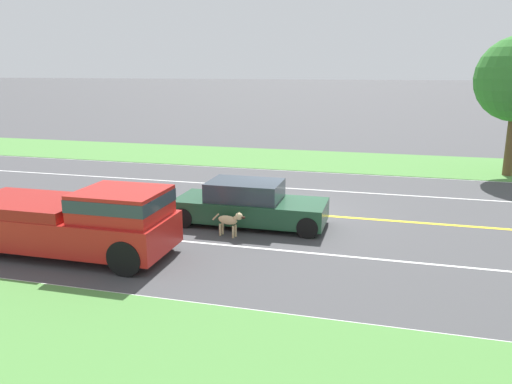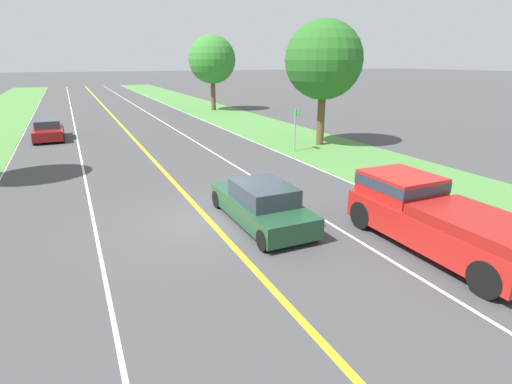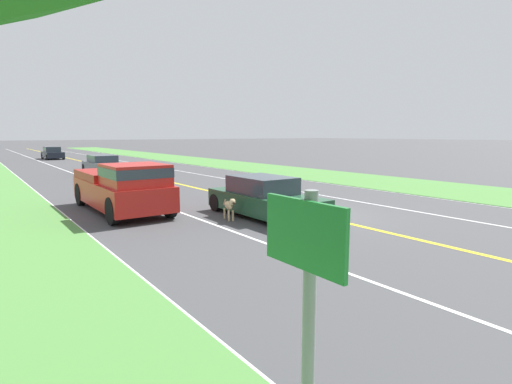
{
  "view_description": "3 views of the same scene",
  "coord_description": "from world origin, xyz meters",
  "views": [
    {
      "loc": [
        15.77,
        3.07,
        4.72
      ],
      "look_at": [
        1.93,
        -0.6,
        1.16
      ],
      "focal_mm": 35.0,
      "sensor_mm": 36.0,
      "label": 1
    },
    {
      "loc": [
        -3.76,
        -11.86,
        5.06
      ],
      "look_at": [
        1.51,
        -0.49,
        0.92
      ],
      "focal_mm": 28.0,
      "sensor_mm": 36.0,
      "label": 2
    },
    {
      "loc": [
        9.52,
        9.68,
        2.77
      ],
      "look_at": [
        2.32,
        -0.29,
        0.99
      ],
      "focal_mm": 28.0,
      "sensor_mm": 36.0,
      "label": 3
    }
  ],
  "objects": [
    {
      "name": "ground_plane",
      "position": [
        0.0,
        0.0,
        0.0
      ],
      "size": [
        400.0,
        400.0,
        0.0
      ],
      "primitive_type": "plane",
      "color": "#424244"
    },
    {
      "name": "grass_verge_left",
      "position": [
        -10.0,
        0.0,
        0.01
      ],
      "size": [
        6.0,
        160.0,
        0.03
      ],
      "primitive_type": "cube",
      "color": "#4C843D",
      "rests_on": "ground"
    },
    {
      "name": "pickup_truck",
      "position": [
        5.11,
        -4.54,
        0.93
      ],
      "size": [
        2.1,
        5.49,
        1.81
      ],
      "color": "red",
      "rests_on": "ground"
    },
    {
      "name": "car_trailing_mid",
      "position": [
        1.73,
        -40.35,
        0.64
      ],
      "size": [
        1.82,
        4.33,
        1.39
      ],
      "color": "black",
      "rests_on": "ground"
    },
    {
      "name": "street_sign",
      "position": [
        7.98,
        8.06,
        1.55
      ],
      "size": [
        0.11,
        0.64,
        2.46
      ],
      "color": "gray",
      "rests_on": "ground"
    },
    {
      "name": "centre_divider_line",
      "position": [
        0.0,
        0.0,
        0.0
      ],
      "size": [
        0.18,
        160.0,
        0.01
      ],
      "primitive_type": "cube",
      "color": "yellow",
      "rests_on": "ground"
    },
    {
      "name": "lane_dash_oncoming",
      "position": [
        -3.5,
        0.0,
        0.0
      ],
      "size": [
        0.1,
        160.0,
        0.01
      ],
      "primitive_type": "cube",
      "color": "white",
      "rests_on": "ground"
    },
    {
      "name": "ego_car",
      "position": [
        1.5,
        -0.93,
        0.63
      ],
      "size": [
        1.84,
        4.62,
        1.36
      ],
      "color": "#1E472D",
      "rests_on": "ground"
    },
    {
      "name": "lane_dash_same_dir",
      "position": [
        3.5,
        0.0,
        0.0
      ],
      "size": [
        0.1,
        160.0,
        0.01
      ],
      "primitive_type": "cube",
      "color": "white",
      "rests_on": "ground"
    },
    {
      "name": "dog",
      "position": [
        2.76,
        -1.15,
        0.48
      ],
      "size": [
        0.38,
        1.08,
        0.77
      ],
      "rotation": [
        0.0,
        0.0,
        -0.23
      ],
      "color": "#D1B784",
      "rests_on": "ground"
    },
    {
      "name": "lane_edge_line_right",
      "position": [
        7.0,
        0.0,
        0.0
      ],
      "size": [
        0.14,
        160.0,
        0.01
      ],
      "primitive_type": "cube",
      "color": "white",
      "rests_on": "ground"
    },
    {
      "name": "car_trailing_near",
      "position": [
        1.79,
        -19.51,
        0.62
      ],
      "size": [
        1.89,
        4.8,
        1.31
      ],
      "color": "#51565B",
      "rests_on": "ground"
    },
    {
      "name": "lane_edge_line_left",
      "position": [
        -7.0,
        0.0,
        0.0
      ],
      "size": [
        0.14,
        160.0,
        0.01
      ],
      "primitive_type": "cube",
      "color": "white",
      "rests_on": "ground"
    }
  ]
}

